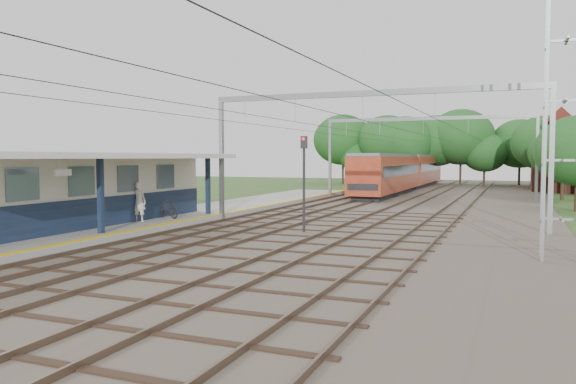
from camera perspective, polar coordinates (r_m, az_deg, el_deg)
The scene contains 15 objects.
ground at distance 17.19m, azimuth -16.47°, elevation -8.69°, with size 160.00×160.00×0.00m, color #2D4C1E.
ballast_bed at distance 43.73m, azimuth 13.52°, elevation -1.22°, with size 18.00×90.00×0.10m, color #473D33.
platform at distance 32.73m, azimuth -11.42°, elevation -2.54°, with size 5.00×52.00×0.35m, color gray.
yellow_stripe at distance 31.52m, azimuth -8.01°, elevation -2.40°, with size 0.45×52.00×0.01m, color yellow.
station_building at distance 27.99m, azimuth -21.80°, elevation 0.10°, with size 3.41×18.00×3.40m.
canopy at distance 26.45m, azimuth -21.66°, elevation 3.39°, with size 6.40×20.00×3.44m.
rail_tracks at distance 44.16m, azimuth 10.31°, elevation -0.97°, with size 11.80×88.00×0.15m.
catenary_system at distance 39.08m, azimuth 11.69°, elevation 6.27°, with size 17.22×88.00×7.00m.
lattice_pylon at distance 21.28m, azimuth 26.37°, elevation 9.66°, with size 1.30×1.30×12.00m.
tree_band at distance 70.54m, azimuth 16.79°, elevation 4.46°, with size 31.72×30.88×8.82m.
house_far at distance 65.32m, azimuth 27.02°, elevation 2.83°, with size 8.00×6.12×8.66m.
person at distance 29.35m, azimuth -14.90°, elevation -0.94°, with size 0.74×0.49×2.03m, color silver.
bicycle at distance 30.57m, azimuth -12.14°, elevation -1.69°, with size 0.47×1.68×1.01m, color black.
train at distance 61.55m, azimuth 11.86°, elevation 2.10°, with size 2.92×36.31×3.83m.
signal_post at distance 26.18m, azimuth 1.63°, elevation 2.11°, with size 0.35×0.31×4.59m.
Camera 1 is at (10.54, -13.09, 3.59)m, focal length 35.00 mm.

